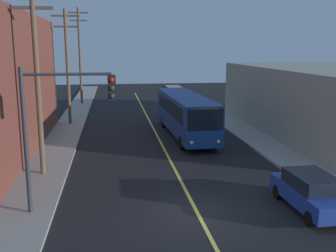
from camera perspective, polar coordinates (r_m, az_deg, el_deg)
ground_plane at (r=17.12m, az=4.27°, el=-12.43°), size 120.00×120.00×0.00m
sidewalk_left at (r=26.46m, az=-16.15°, el=-4.02°), size 2.50×90.00×0.15m
sidewalk_right at (r=28.29m, az=14.37°, el=-2.94°), size 2.50×90.00×0.15m
lane_stripe_center at (r=31.25m, az=-1.60°, el=-1.36°), size 0.16×60.00×0.01m
building_right_warehouse at (r=34.75m, az=23.07°, el=3.45°), size 12.00×21.79×5.30m
city_bus at (r=30.90m, az=2.51°, el=1.91°), size 2.95×12.22×3.20m
parked_car_blue at (r=18.07m, az=20.05°, el=-8.94°), size 1.89×4.43×1.62m
utility_pole_near at (r=21.63m, az=-18.52°, el=7.75°), size 2.40×0.28×10.19m
utility_pole_mid at (r=35.91m, az=-14.42°, el=9.03°), size 2.40×0.28×9.98m
utility_pole_far at (r=48.93m, az=-12.69°, el=10.46°), size 2.40×0.28×11.32m
traffic_signal_left_corner at (r=16.33m, az=-14.96°, el=1.84°), size 3.75×0.48×6.00m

